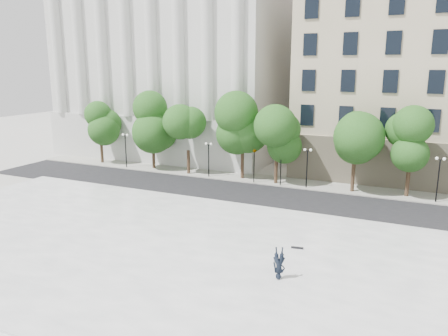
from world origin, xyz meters
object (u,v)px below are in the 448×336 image
at_px(person_lying, 279,275).
at_px(skateboard, 297,248).
at_px(traffic_light_east, 281,151).
at_px(traffic_light_west, 254,149).

distance_m(person_lying, skateboard, 4.56).
height_order(traffic_light_east, person_lying, traffic_light_east).
height_order(person_lying, skateboard, person_lying).
distance_m(traffic_light_west, person_lying, 22.55).
xyz_separation_m(traffic_light_west, traffic_light_east, (2.92, -0.00, 0.07)).
bearing_deg(traffic_light_west, skateboard, -60.42).
relative_size(traffic_light_west, skateboard, 5.25).
bearing_deg(skateboard, person_lying, -97.55).
xyz_separation_m(traffic_light_west, person_lying, (9.16, -20.39, -2.96)).
bearing_deg(person_lying, traffic_light_east, 88.85).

